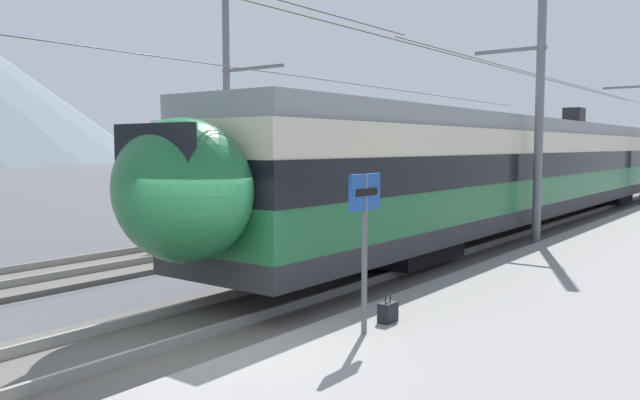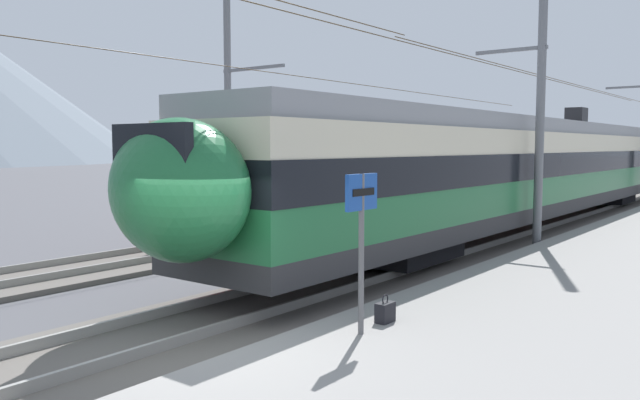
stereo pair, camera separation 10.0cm
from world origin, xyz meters
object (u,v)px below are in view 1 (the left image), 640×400
at_px(handbag_near_sign, 388,312).
at_px(train_far_track, 425,163).
at_px(catenary_mast_far_side, 230,111).
at_px(catenary_mast_mid, 536,100).
at_px(train_near_platform, 529,167).
at_px(platform_sign, 365,217).

bearing_deg(handbag_near_sign, train_far_track, 26.19).
relative_size(catenary_mast_far_side, handbag_near_sign, 93.11).
xyz_separation_m(catenary_mast_mid, handbag_near_sign, (-9.81, -1.17, -3.74)).
xyz_separation_m(train_far_track, catenary_mast_mid, (-7.53, -7.36, 2.02)).
bearing_deg(train_near_platform, catenary_mast_mid, -159.52).
bearing_deg(catenary_mast_far_side, handbag_near_sign, -124.80).
xyz_separation_m(platform_sign, handbag_near_sign, (0.71, 0.04, -1.49)).
relative_size(train_far_track, catenary_mast_mid, 0.66).
bearing_deg(catenary_mast_mid, train_far_track, 44.33).
relative_size(train_near_platform, platform_sign, 14.77).
xyz_separation_m(train_far_track, handbag_near_sign, (-17.34, -8.53, -1.72)).
bearing_deg(handbag_near_sign, catenary_mast_mid, 6.82).
bearing_deg(train_far_track, catenary_mast_mid, -135.67).
height_order(train_far_track, catenary_mast_far_side, catenary_mast_far_side).
height_order(catenary_mast_mid, platform_sign, catenary_mast_mid).
bearing_deg(platform_sign, catenary_mast_mid, 6.58).
bearing_deg(platform_sign, handbag_near_sign, 3.35).
distance_m(train_far_track, catenary_mast_far_side, 10.31).
relative_size(catenary_mast_mid, catenary_mast_far_side, 1.00).
relative_size(train_near_platform, catenary_mast_mid, 0.83).
xyz_separation_m(train_near_platform, catenary_mast_far_side, (-6.79, 7.90, 1.92)).
distance_m(catenary_mast_far_side, handbag_near_sign, 13.57).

